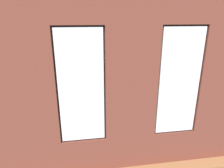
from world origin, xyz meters
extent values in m
cube|color=#99663D|center=(0.00, 0.00, -0.05)|extent=(6.60, 5.41, 0.10)
cube|color=brown|center=(0.00, 2.33, 1.75)|extent=(0.99, 0.16, 3.49)
cube|color=brown|center=(2.18, 2.33, 1.75)|extent=(1.64, 0.16, 3.49)
cube|color=brown|center=(-0.93, 2.33, 0.36)|extent=(0.86, 0.16, 0.73)
cube|color=brown|center=(-0.93, 2.33, 3.18)|extent=(0.86, 0.16, 0.61)
cube|color=white|center=(-0.93, 2.37, 1.80)|extent=(0.80, 0.03, 2.09)
cube|color=#38281E|center=(-0.93, 2.31, 1.80)|extent=(0.86, 0.04, 2.15)
cube|color=brown|center=(0.93, 2.33, 0.36)|extent=(0.86, 0.16, 0.73)
cube|color=brown|center=(0.93, 2.33, 3.18)|extent=(0.86, 0.16, 0.61)
cube|color=white|center=(0.93, 2.37, 1.80)|extent=(0.80, 0.03, 2.09)
cube|color=#38281E|center=(0.93, 2.31, 1.80)|extent=(0.86, 0.04, 2.15)
cube|color=olive|center=(0.00, 2.23, 0.70)|extent=(2.92, 0.24, 0.06)
cube|color=black|center=(0.00, 2.24, 2.04)|extent=(0.53, 0.03, 0.69)
cube|color=#389360|center=(0.00, 2.22, 2.04)|extent=(0.47, 0.01, 0.63)
cube|color=white|center=(2.95, 0.20, 1.75)|extent=(0.10, 4.41, 3.49)
cube|color=black|center=(0.54, 1.63, 0.21)|extent=(1.73, 0.85, 0.42)
cube|color=black|center=(0.54, 1.95, 0.61)|extent=(1.73, 0.24, 0.38)
cube|color=black|center=(-0.22, 1.63, 0.52)|extent=(0.22, 0.85, 0.24)
cube|color=black|center=(1.29, 1.63, 0.52)|extent=(0.22, 0.85, 0.24)
cube|color=black|center=(0.21, 1.59, 0.48)|extent=(0.59, 0.65, 0.12)
cube|color=black|center=(0.86, 1.59, 0.48)|extent=(0.59, 0.65, 0.12)
cube|color=black|center=(-2.25, 0.16, 0.21)|extent=(1.02, 2.12, 0.42)
cube|color=black|center=(-2.57, 0.19, 0.61)|extent=(0.41, 2.07, 0.38)
cube|color=black|center=(-2.32, -0.76, 0.52)|extent=(0.87, 0.29, 0.24)
cube|color=black|center=(-2.17, 1.08, 0.52)|extent=(0.87, 0.29, 0.24)
cube|color=black|center=(-2.24, -0.25, 0.48)|extent=(0.71, 0.80, 0.12)
cube|color=black|center=(-2.18, 0.56, 0.48)|extent=(0.71, 0.80, 0.12)
cube|color=tan|center=(0.22, 0.03, 0.42)|extent=(1.46, 0.79, 0.04)
cube|color=tan|center=(-0.45, -0.31, 0.20)|extent=(0.07, 0.07, 0.40)
cube|color=tan|center=(0.89, -0.31, 0.20)|extent=(0.07, 0.07, 0.40)
cube|color=tan|center=(-0.45, 0.37, 0.20)|extent=(0.07, 0.07, 0.40)
cube|color=tan|center=(0.89, 0.37, 0.20)|extent=(0.07, 0.07, 0.40)
cylinder|color=#33567F|center=(0.40, -0.07, 0.49)|extent=(0.09, 0.09, 0.10)
cylinder|color=#B7333D|center=(0.22, 0.03, 0.49)|extent=(0.08, 0.08, 0.11)
cube|color=black|center=(-0.18, -0.11, 0.45)|extent=(0.18, 0.11, 0.02)
cube|color=black|center=(2.65, 0.36, 0.28)|extent=(1.23, 0.42, 0.56)
cube|color=black|center=(2.65, 0.36, 0.59)|extent=(0.45, 0.20, 0.05)
cube|color=black|center=(2.65, 0.36, 0.64)|extent=(0.06, 0.04, 0.06)
cube|color=black|center=(2.65, 0.36, 0.97)|extent=(1.03, 0.04, 0.59)
cube|color=black|center=(2.65, 0.33, 0.97)|extent=(0.98, 0.01, 0.54)
cylinder|color=olive|center=(0.07, -1.22, 0.14)|extent=(0.46, 0.46, 0.28)
ellipsoid|color=silver|center=(0.07, -1.22, 0.46)|extent=(1.03, 1.03, 0.41)
ellipsoid|color=navy|center=(0.14, -1.22, 0.56)|extent=(0.44, 0.44, 0.18)
cylinder|color=beige|center=(-1.90, -1.32, 0.08)|extent=(0.15, 0.15, 0.17)
cylinder|color=brown|center=(-1.90, -1.32, 0.21)|extent=(0.02, 0.02, 0.09)
ellipsoid|color=#286B2D|center=(-1.90, -1.32, 0.34)|extent=(0.25, 0.25, 0.17)
cylinder|color=#9E5638|center=(1.64, 1.78, 0.15)|extent=(0.27, 0.27, 0.29)
cylinder|color=brown|center=(1.64, 1.78, 0.56)|extent=(0.05, 0.05, 0.53)
cone|color=#3D8E42|center=(1.85, 1.82, 1.09)|extent=(0.54, 0.24, 0.61)
cone|color=#3D8E42|center=(1.63, 1.95, 1.11)|extent=(0.17, 0.48, 0.64)
cone|color=#3D8E42|center=(1.39, 1.81, 1.05)|extent=(0.61, 0.21, 0.55)
cone|color=#3D8E42|center=(1.65, 1.51, 1.03)|extent=(0.15, 0.62, 0.52)
cylinder|color=beige|center=(2.35, -1.66, 0.19)|extent=(0.39, 0.39, 0.39)
cylinder|color=brown|center=(2.35, -1.66, 0.45)|extent=(0.06, 0.06, 0.11)
ellipsoid|color=#3D8E42|center=(2.35, -1.66, 0.84)|extent=(0.82, 0.82, 0.67)
cylinder|color=beige|center=(2.10, 1.42, 0.16)|extent=(0.30, 0.30, 0.33)
cylinder|color=brown|center=(2.10, 1.42, 0.47)|extent=(0.05, 0.05, 0.28)
cone|color=#3D8E42|center=(2.31, 1.41, 0.77)|extent=(0.50, 0.16, 0.43)
cone|color=#3D8E42|center=(2.17, 1.62, 0.77)|extent=(0.28, 0.51, 0.42)
cone|color=#3D8E42|center=(2.04, 1.56, 0.83)|extent=(0.27, 0.42, 0.51)
cone|color=#3D8E42|center=(1.92, 1.45, 0.81)|extent=(0.46, 0.19, 0.48)
cone|color=#3D8E42|center=(2.03, 1.25, 0.80)|extent=(0.28, 0.48, 0.47)
cone|color=#3D8E42|center=(2.21, 1.27, 0.79)|extent=(0.38, 0.45, 0.46)
cylinder|color=#47423D|center=(-0.78, 1.63, 0.17)|extent=(0.36, 0.36, 0.33)
cylinder|color=brown|center=(-0.78, 1.63, 0.39)|extent=(0.05, 0.05, 0.11)
ellipsoid|color=#1E5B28|center=(-0.78, 1.63, 0.74)|extent=(0.67, 0.67, 0.59)
cylinder|color=gray|center=(-2.45, -1.71, 0.19)|extent=(0.38, 0.38, 0.37)
cylinder|color=brown|center=(-2.45, -1.71, 0.45)|extent=(0.06, 0.06, 0.16)
ellipsoid|color=#337F38|center=(-2.45, -1.71, 0.85)|extent=(0.69, 0.69, 0.64)
cylinder|color=#47423D|center=(-2.45, 1.78, 0.20)|extent=(0.37, 0.37, 0.39)
cylinder|color=brown|center=(-2.45, 1.78, 0.59)|extent=(0.07, 0.07, 0.39)
cone|color=#337F38|center=(-2.23, 1.82, 1.00)|extent=(0.54, 0.22, 0.53)
cone|color=#337F38|center=(-2.42, 1.58, 1.02)|extent=(0.20, 0.51, 0.56)
camera|label=1|loc=(0.90, 5.73, 3.01)|focal=32.00mm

